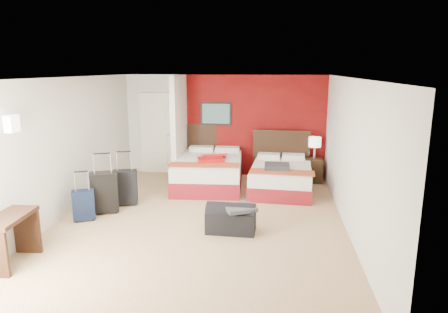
% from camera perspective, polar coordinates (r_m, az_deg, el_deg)
% --- Properties ---
extents(ground, '(6.50, 6.50, 0.00)m').
position_cam_1_polar(ground, '(7.22, -3.29, -9.08)').
color(ground, tan).
rests_on(ground, ground).
extents(room_walls, '(5.02, 6.52, 2.50)m').
position_cam_1_polar(room_walls, '(8.56, -10.92, 2.89)').
color(room_walls, silver).
rests_on(room_walls, ground).
extents(red_accent_panel, '(3.50, 0.04, 2.50)m').
position_cam_1_polar(red_accent_panel, '(9.94, 4.33, 4.35)').
color(red_accent_panel, maroon).
rests_on(red_accent_panel, ground).
extents(partition_wall, '(0.12, 1.20, 2.50)m').
position_cam_1_polar(partition_wall, '(9.58, -6.41, 4.01)').
color(partition_wall, silver).
rests_on(partition_wall, ground).
extents(entry_door, '(0.82, 0.06, 2.05)m').
position_cam_1_polar(entry_door, '(10.37, -9.64, 3.30)').
color(entry_door, silver).
rests_on(entry_door, ground).
extents(bed_left, '(1.61, 2.20, 0.63)m').
position_cam_1_polar(bed_left, '(9.16, -2.18, -2.28)').
color(bed_left, silver).
rests_on(bed_left, ground).
extents(bed_right, '(1.40, 1.92, 0.56)m').
position_cam_1_polar(bed_right, '(8.88, 8.15, -3.14)').
color(bed_right, white).
rests_on(bed_right, ground).
extents(red_suitcase_open, '(0.77, 0.91, 0.10)m').
position_cam_1_polar(red_suitcase_open, '(8.96, -1.68, -0.20)').
color(red_suitcase_open, '#AC0E0F').
rests_on(red_suitcase_open, bed_left).
extents(jacket_bundle, '(0.53, 0.42, 0.12)m').
position_cam_1_polar(jacket_bundle, '(8.50, 7.57, -1.45)').
color(jacket_bundle, '#313236').
rests_on(jacket_bundle, bed_right).
extents(nightstand, '(0.41, 0.41, 0.56)m').
position_cam_1_polar(nightstand, '(9.72, 12.66, -1.92)').
color(nightstand, '#2F1F0F').
rests_on(nightstand, ground).
extents(table_lamp, '(0.38, 0.38, 0.52)m').
position_cam_1_polar(table_lamp, '(9.60, 12.81, 1.20)').
color(table_lamp, white).
rests_on(table_lamp, nightstand).
extents(suitcase_black, '(0.58, 0.48, 0.74)m').
position_cam_1_polar(suitcase_black, '(7.79, -16.72, -5.08)').
color(suitcase_black, black).
rests_on(suitcase_black, ground).
extents(suitcase_charcoal, '(0.51, 0.40, 0.66)m').
position_cam_1_polar(suitcase_charcoal, '(8.13, -13.88, -4.45)').
color(suitcase_charcoal, black).
rests_on(suitcase_charcoal, ground).
extents(suitcase_navy, '(0.44, 0.37, 0.52)m').
position_cam_1_polar(suitcase_navy, '(7.54, -19.41, -6.74)').
color(suitcase_navy, black).
rests_on(suitcase_navy, ground).
extents(duffel_bag, '(0.81, 0.45, 0.41)m').
position_cam_1_polar(duffel_bag, '(6.66, 1.00, -9.07)').
color(duffel_bag, black).
rests_on(duffel_bag, ground).
extents(jacket_draped, '(0.60, 0.57, 0.06)m').
position_cam_1_polar(jacket_draped, '(6.52, 2.28, -7.36)').
color(jacket_draped, '#3E3F43').
rests_on(jacket_draped, duffel_bag).
extents(desk, '(0.49, 0.88, 0.71)m').
position_cam_1_polar(desk, '(6.29, -28.14, -10.49)').
color(desk, '#321C10').
rests_on(desk, ground).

